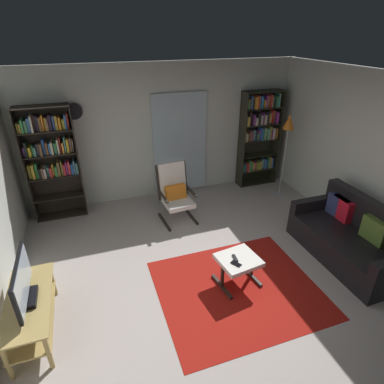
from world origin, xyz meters
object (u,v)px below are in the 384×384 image
cell_phone (236,264)px  tv_stand (31,312)px  lounge_armchair (175,191)px  leather_sofa (351,238)px  bookshelf_near_sofa (260,134)px  wall_clock (74,111)px  ottoman (238,262)px  floor_lamp_by_shelf (288,129)px  television (23,284)px  tv_remote (235,258)px  bookshelf_near_tv (51,156)px

cell_phone → tv_stand: bearing=146.2°
cell_phone → lounge_armchair: bearing=65.4°
leather_sofa → tv_stand: bearing=179.3°
bookshelf_near_sofa → wall_clock: bearing=178.0°
ottoman → floor_lamp_by_shelf: (1.99, 2.05, 1.06)m
bookshelf_near_sofa → cell_phone: bearing=-123.6°
tv_stand → television: size_ratio=1.41×
ottoman → tv_remote: bearing=169.7°
ottoman → cell_phone: cell_phone is taller
tv_stand → ottoman: (2.53, -0.02, 0.02)m
bookshelf_near_tv → wall_clock: size_ratio=6.98×
lounge_armchair → ottoman: (0.31, -1.90, -0.20)m
cell_phone → ottoman: bearing=17.7°
lounge_armchair → tv_stand: bearing=-139.7°
leather_sofa → cell_phone: leather_sofa is taller
bookshelf_near_tv → tv_remote: (2.24, -2.67, -0.75)m
television → bookshelf_near_tv: (0.25, 2.65, 0.45)m
ottoman → wall_clock: size_ratio=2.00×
tv_stand → leather_sofa: bearing=-0.7°
tv_stand → leather_sofa: leather_sofa is taller
bookshelf_near_sofa → leather_sofa: bookshelf_near_sofa is taller
bookshelf_near_tv → floor_lamp_by_shelf: size_ratio=1.20×
bookshelf_near_tv → wall_clock: (0.49, 0.20, 0.68)m
tv_stand → television: (0.00, 0.01, 0.40)m
television → tv_remote: (2.48, -0.02, -0.30)m
tv_remote → wall_clock: wall_clock is taller
ottoman → tv_remote: (-0.05, 0.01, 0.08)m
television → floor_lamp_by_shelf: size_ratio=0.49×
television → bookshelf_near_tv: bearing=84.7°
lounge_armchair → wall_clock: size_ratio=3.53×
cell_phone → floor_lamp_by_shelf: 3.14m
bookshelf_near_sofa → tv_remote: bearing=-124.1°
cell_phone → wall_clock: wall_clock is taller
floor_lamp_by_shelf → tv_stand: bearing=-155.8°
ottoman → cell_phone: 0.15m
bookshelf_near_sofa → lounge_armchair: bookshelf_near_sofa is taller
tv_stand → tv_remote: 2.49m
lounge_armchair → tv_remote: (0.27, -1.89, -0.12)m
tv_remote → floor_lamp_by_shelf: size_ratio=0.09×
bookshelf_near_tv → cell_phone: 3.62m
tv_stand → floor_lamp_by_shelf: (4.53, 2.03, 1.08)m
television → bookshelf_near_sofa: size_ratio=0.41×
bookshelf_near_sofa → ottoman: bookshelf_near_sofa is taller
television → bookshelf_near_sofa: bookshelf_near_sofa is taller
leather_sofa → ottoman: (-1.86, 0.04, 0.02)m
ottoman → floor_lamp_by_shelf: bearing=45.8°
television → floor_lamp_by_shelf: floor_lamp_by_shelf is taller
leather_sofa → floor_lamp_by_shelf: bearing=86.5°
bookshelf_near_tv → wall_clock: 0.86m
ottoman → bookshelf_near_sofa: bearing=56.7°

